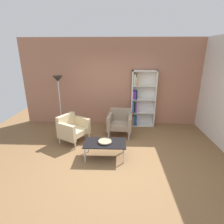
% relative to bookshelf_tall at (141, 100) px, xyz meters
% --- Properties ---
extents(ground_plane, '(8.32, 8.32, 0.00)m').
position_rel_bookshelf_tall_xyz_m(ground_plane, '(-0.82, -2.25, -0.93)').
color(ground_plane, brown).
extents(brick_back_panel, '(6.40, 0.12, 2.90)m').
position_rel_bookshelf_tall_xyz_m(brick_back_panel, '(-0.82, 0.21, 0.52)').
color(brick_back_panel, '#A87056').
rests_on(brick_back_panel, ground_plane).
extents(bookshelf_tall, '(0.80, 0.30, 1.90)m').
position_rel_bookshelf_tall_xyz_m(bookshelf_tall, '(0.00, 0.00, 0.00)').
color(bookshelf_tall, silver).
rests_on(bookshelf_tall, ground_plane).
extents(coffee_table_low, '(1.00, 0.56, 0.40)m').
position_rel_bookshelf_tall_xyz_m(coffee_table_low, '(-1.07, -2.07, -0.56)').
color(coffee_table_low, black).
rests_on(coffee_table_low, ground_plane).
extents(decorative_bowl, '(0.32, 0.32, 0.05)m').
position_rel_bookshelf_tall_xyz_m(decorative_bowl, '(-1.07, -2.07, -0.49)').
color(decorative_bowl, tan).
rests_on(decorative_bowl, coffee_table_low).
extents(armchair_by_bookshelf, '(0.78, 0.72, 0.78)m').
position_rel_bookshelf_tall_xyz_m(armchair_by_bookshelf, '(-0.70, -0.77, -0.51)').
color(armchair_by_bookshelf, gray).
rests_on(armchair_by_bookshelf, ground_plane).
extents(armchair_corner_red, '(0.91, 0.93, 0.78)m').
position_rel_bookshelf_tall_xyz_m(armchair_corner_red, '(-2.05, -1.29, -0.51)').
color(armchair_corner_red, '#C6B289').
rests_on(armchair_corner_red, ground_plane).
extents(floor_lamp_torchiere, '(0.32, 0.32, 1.74)m').
position_rel_bookshelf_tall_xyz_m(floor_lamp_torchiere, '(-2.68, -0.27, 0.52)').
color(floor_lamp_torchiere, silver).
rests_on(floor_lamp_torchiere, ground_plane).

